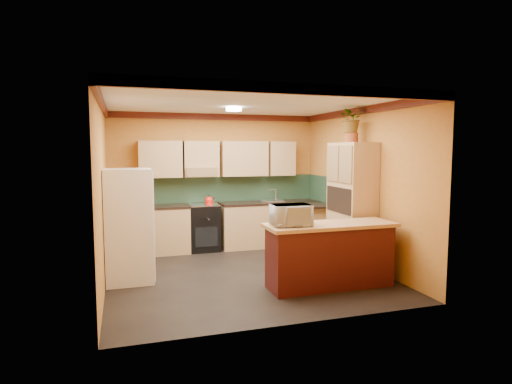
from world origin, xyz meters
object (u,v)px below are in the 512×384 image
breakfast_bar (330,257)px  microwave (291,215)px  base_cabinets_back (234,226)px  fridge (129,226)px  pantry (351,205)px  stove (204,227)px

breakfast_bar → microwave: bearing=180.0°
base_cabinets_back → fridge: 2.68m
pantry → stove: bearing=138.3°
stove → fridge: size_ratio=0.54×
base_cabinets_back → pantry: pantry is taller
microwave → fridge: bearing=155.2°
stove → microwave: size_ratio=1.70×
microwave → base_cabinets_back: bearing=94.9°
fridge → pantry: 3.62m
pantry → breakfast_bar: pantry is taller
stove → fridge: (-1.44, -1.66, 0.39)m
pantry → breakfast_bar: 1.36m
pantry → microwave: pantry is taller
base_cabinets_back → fridge: bearing=-141.1°
stove → pantry: size_ratio=0.43×
base_cabinets_back → breakfast_bar: bearing=-76.0°
stove → pantry: pantry is taller
stove → breakfast_bar: stove is taller
pantry → microwave: (-1.45, -0.88, 0.03)m
base_cabinets_back → pantry: bearing=-51.4°
microwave → stove: bearing=107.3°
base_cabinets_back → breakfast_bar: 2.89m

